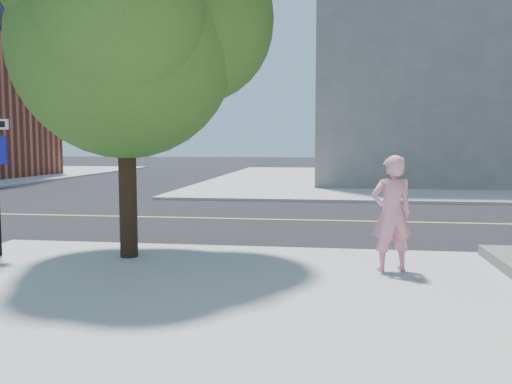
# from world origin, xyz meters

# --- Properties ---
(ground) EXTENTS (140.00, 140.00, 0.00)m
(ground) POSITION_xyz_m (0.00, 0.00, 0.00)
(ground) COLOR black
(ground) RESTS_ON ground
(road_ew) EXTENTS (140.00, 9.00, 0.01)m
(road_ew) POSITION_xyz_m (0.00, 4.50, 0.01)
(road_ew) COLOR black
(road_ew) RESTS_ON ground
(sidewalk_ne) EXTENTS (29.00, 25.00, 0.12)m
(sidewalk_ne) POSITION_xyz_m (13.50, 21.50, 0.06)
(sidewalk_ne) COLOR #A1A1A1
(sidewalk_ne) RESTS_ON ground
(filler_ne) EXTENTS (18.00, 16.00, 14.00)m
(filler_ne) POSITION_xyz_m (14.00, 22.00, 7.12)
(filler_ne) COLOR slate
(filler_ne) RESTS_ON sidewalk_ne
(man_on_phone) EXTENTS (0.77, 0.60, 1.86)m
(man_on_phone) POSITION_xyz_m (6.65, -1.72, 1.05)
(man_on_phone) COLOR pink
(man_on_phone) RESTS_ON sidewalk_se
(street_tree) EXTENTS (4.88, 4.43, 6.47)m
(street_tree) POSITION_xyz_m (2.19, -1.25, 4.30)
(street_tree) COLOR black
(street_tree) RESTS_ON sidewalk_se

